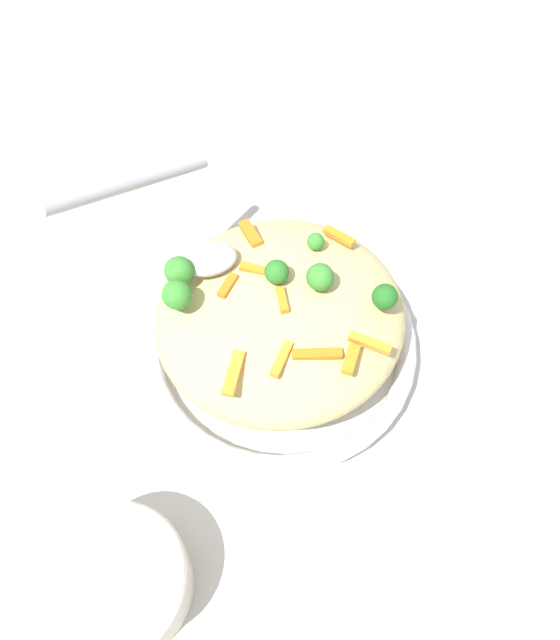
{
  "coord_description": "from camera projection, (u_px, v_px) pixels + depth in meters",
  "views": [
    {
      "loc": [
        -0.06,
        -0.29,
        0.57
      ],
      "look_at": [
        0.0,
        0.0,
        0.07
      ],
      "focal_mm": 32.68,
      "sensor_mm": 36.0,
      "label": 1
    }
  ],
  "objects": [
    {
      "name": "broccoli_floret_2",
      "position": [
        177.0,
        295.0,
        0.52
      ],
      "size": [
        0.03,
        0.03,
        0.03
      ],
      "color": "#377928",
      "rests_on": "pasta_mound"
    },
    {
      "name": "serving_spoon",
      "position": [
        177.0,
        228.0,
        0.55
      ],
      "size": [
        0.16,
        0.15,
        0.1
      ],
      "color": "#B7B7BC",
      "rests_on": "pasta_mound"
    },
    {
      "name": "carrot_piece_5",
      "position": [
        279.0,
        301.0,
        0.53
      ],
      "size": [
        0.01,
        0.03,
        0.01
      ],
      "primitive_type": "cube",
      "rotation": [
        0.0,
        0.0,
        1.54
      ],
      "color": "orange",
      "rests_on": "pasta_mound"
    },
    {
      "name": "broccoli_floret_5",
      "position": [
        179.0,
        271.0,
        0.54
      ],
      "size": [
        0.03,
        0.03,
        0.03
      ],
      "color": "#377928",
      "rests_on": "pasta_mound"
    },
    {
      "name": "carrot_piece_8",
      "position": [
        351.0,
        359.0,
        0.51
      ],
      "size": [
        0.02,
        0.03,
        0.01
      ],
      "primitive_type": "cube",
      "rotation": [
        0.0,
        0.0,
        1.04
      ],
      "color": "orange",
      "rests_on": "pasta_mound"
    },
    {
      "name": "carrot_piece_0",
      "position": [
        370.0,
        343.0,
        0.51
      ],
      "size": [
        0.04,
        0.03,
        0.01
      ],
      "primitive_type": "cube",
      "rotation": [
        0.0,
        0.0,
        2.53
      ],
      "color": "orange",
      "rests_on": "pasta_mound"
    },
    {
      "name": "carrot_piece_6",
      "position": [
        251.0,
        234.0,
        0.58
      ],
      "size": [
        0.02,
        0.03,
        0.01
      ],
      "primitive_type": "cube",
      "rotation": [
        0.0,
        0.0,
        4.97
      ],
      "color": "orange",
      "rests_on": "pasta_mound"
    },
    {
      "name": "carrot_piece_3",
      "position": [
        282.0,
        359.0,
        0.51
      ],
      "size": [
        0.03,
        0.03,
        0.01
      ],
      "primitive_type": "cube",
      "rotation": [
        0.0,
        0.0,
        0.96
      ],
      "color": "orange",
      "rests_on": "pasta_mound"
    },
    {
      "name": "carrot_piece_2",
      "position": [
        317.0,
        354.0,
        0.51
      ],
      "size": [
        0.04,
        0.02,
        0.01
      ],
      "primitive_type": "cube",
      "rotation": [
        0.0,
        0.0,
        2.97
      ],
      "color": "orange",
      "rests_on": "pasta_mound"
    },
    {
      "name": "companion_bowl",
      "position": [
        119.0,
        582.0,
        0.49
      ],
      "size": [
        0.12,
        0.12,
        0.07
      ],
      "color": "beige",
      "rests_on": "ground_plane"
    },
    {
      "name": "pasta_mound",
      "position": [
        280.0,
        316.0,
        0.57
      ],
      "size": [
        0.25,
        0.24,
        0.08
      ],
      "primitive_type": "ellipsoid",
      "color": "#D1BA7A",
      "rests_on": "serving_bowl"
    },
    {
      "name": "carrot_piece_7",
      "position": [
        228.0,
        286.0,
        0.54
      ],
      "size": [
        0.02,
        0.03,
        0.01
      ],
      "primitive_type": "cube",
      "rotation": [
        0.0,
        0.0,
        0.9
      ],
      "color": "orange",
      "rests_on": "pasta_mound"
    },
    {
      "name": "serving_bowl",
      "position": [
        280.0,
        344.0,
        0.62
      ],
      "size": [
        0.29,
        0.29,
        0.04
      ],
      "color": "silver",
      "rests_on": "ground_plane"
    },
    {
      "name": "ground_plane",
      "position": [
        280.0,
        354.0,
        0.64
      ],
      "size": [
        2.4,
        2.4,
        0.0
      ],
      "primitive_type": "plane",
      "color": "beige"
    },
    {
      "name": "carrot_piece_1",
      "position": [
        256.0,
        270.0,
        0.55
      ],
      "size": [
        0.03,
        0.02,
        0.01
      ],
      "primitive_type": "cube",
      "rotation": [
        0.0,
        0.0,
        5.78
      ],
      "color": "orange",
      "rests_on": "pasta_mound"
    },
    {
      "name": "broccoli_floret_1",
      "position": [
        280.0,
        272.0,
        0.53
      ],
      "size": [
        0.02,
        0.02,
        0.03
      ],
      "color": "#296820",
      "rests_on": "pasta_mound"
    },
    {
      "name": "broccoli_floret_3",
      "position": [
        320.0,
        276.0,
        0.53
      ],
      "size": [
        0.03,
        0.03,
        0.03
      ],
      "color": "#377928",
      "rests_on": "pasta_mound"
    },
    {
      "name": "carrot_piece_9",
      "position": [
        234.0,
        373.0,
        0.5
      ],
      "size": [
        0.03,
        0.04,
        0.01
      ],
      "primitive_type": "cube",
      "rotation": [
        0.0,
        0.0,
        4.29
      ],
      "color": "orange",
      "rests_on": "pasta_mound"
    },
    {
      "name": "broccoli_floret_4",
      "position": [
        385.0,
        297.0,
        0.53
      ],
      "size": [
        0.02,
        0.02,
        0.03
      ],
      "color": "#205B1C",
      "rests_on": "pasta_mound"
    },
    {
      "name": "carrot_piece_4",
      "position": [
        339.0,
        236.0,
        0.58
      ],
      "size": [
        0.03,
        0.03,
        0.01
      ],
      "primitive_type": "cube",
      "rotation": [
        0.0,
        0.0,
        5.45
      ],
      "color": "orange",
      "rests_on": "pasta_mound"
    },
    {
      "name": "broccoli_floret_0",
      "position": [
        316.0,
        242.0,
        0.56
      ],
      "size": [
        0.02,
        0.02,
        0.02
      ],
      "color": "#377928",
      "rests_on": "pasta_mound"
    }
  ]
}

